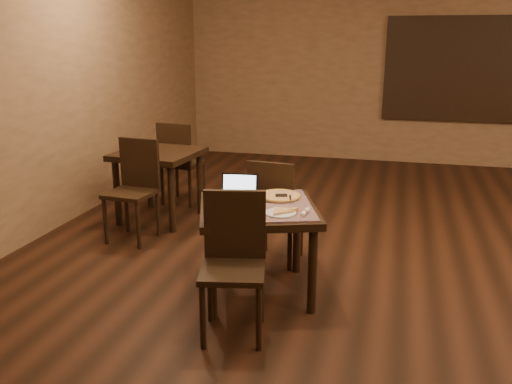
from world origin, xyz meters
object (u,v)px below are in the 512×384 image
(laptop, at_px, (238,193))
(other_table_b_chair_far, at_px, (179,159))
(other_table_b, at_px, (159,163))
(other_table_b_chair_near, at_px, (135,183))
(chair_main_far, at_px, (274,206))
(tiled_table, at_px, (258,217))
(chair_main_near, at_px, (234,255))
(pizza_pan, at_px, (279,197))

(laptop, xyz_separation_m, other_table_b_chair_far, (-1.38, 2.05, -0.23))
(other_table_b, relative_size, other_table_b_chair_near, 0.90)
(other_table_b, relative_size, other_table_b_chair_far, 0.90)
(other_table_b, bearing_deg, chair_main_far, -25.09)
(tiled_table, distance_m, chair_main_far, 0.62)
(other_table_b, bearing_deg, other_table_b_chair_far, 96.20)
(chair_main_near, bearing_deg, chair_main_far, 77.64)
(other_table_b, height_order, other_table_b_chair_near, other_table_b_chair_near)
(laptop, height_order, pizza_pan, laptop)
(other_table_b_chair_far, bearing_deg, pizza_pan, 137.21)
(laptop, relative_size, other_table_b_chair_near, 0.31)
(chair_main_near, height_order, laptop, chair_main_near)
(chair_main_far, bearing_deg, other_table_b_chair_far, -38.12)
(chair_main_near, relative_size, other_table_b_chair_far, 0.98)
(chair_main_far, bearing_deg, other_table_b, -24.40)
(tiled_table, height_order, laptop, laptop)
(other_table_b_chair_near, bearing_deg, tiled_table, -25.19)
(pizza_pan, bearing_deg, laptop, -156.05)
(laptop, bearing_deg, tiled_table, -32.87)
(chair_main_far, distance_m, other_table_b_chair_far, 2.19)
(laptop, bearing_deg, pizza_pan, 17.15)
(tiled_table, height_order, other_table_b, other_table_b)
(other_table_b, bearing_deg, other_table_b_chair_near, -83.80)
(other_table_b, xyz_separation_m, other_table_b_chair_far, (-0.01, 0.61, -0.08))
(chair_main_near, height_order, chair_main_far, chair_main_near)
(chair_main_far, height_order, other_table_b_chair_far, other_table_b_chair_far)
(laptop, xyz_separation_m, other_table_b_chair_near, (-1.37, 0.83, -0.23))
(tiled_table, xyz_separation_m, other_table_b_chair_near, (-1.57, 0.93, -0.07))
(other_table_b_chair_far, bearing_deg, chair_main_near, 124.98)
(chair_main_near, xyz_separation_m, other_table_b, (-1.56, 2.15, 0.09))
(chair_main_near, bearing_deg, other_table_b_chair_far, 107.65)
(chair_main_far, xyz_separation_m, laptop, (-0.19, -0.52, 0.25))
(other_table_b_chair_far, bearing_deg, chair_main_far, 141.19)
(tiled_table, bearing_deg, pizza_pan, 44.00)
(pizza_pan, distance_m, other_table_b_chair_near, 1.83)
(pizza_pan, distance_m, other_table_b, 2.13)
(tiled_table, bearing_deg, chair_main_near, -111.17)
(other_table_b, bearing_deg, laptop, -40.87)
(chair_main_far, bearing_deg, other_table_b_chair_near, -5.27)
(tiled_table, relative_size, other_table_b_chair_far, 1.12)
(laptop, bearing_deg, other_table_b_chair_near, 141.98)
(chair_main_near, bearing_deg, other_table_b_chair_near, 123.24)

